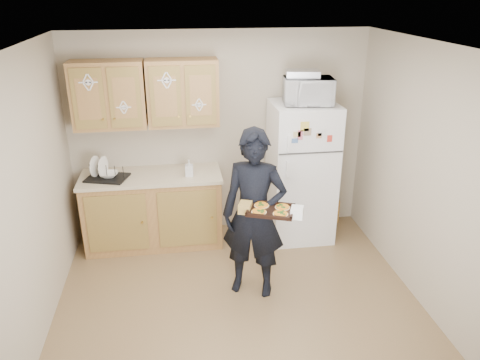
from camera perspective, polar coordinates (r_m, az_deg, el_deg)
name	(u,v)px	position (r m, az deg, el deg)	size (l,w,h in m)	color
floor	(241,311)	(4.75, 0.11, -15.69)	(3.60, 3.60, 0.00)	brown
ceiling	(241,48)	(3.76, 0.14, 15.78)	(3.60, 3.60, 0.00)	silver
wall_back	(220,135)	(5.77, -2.50, 5.50)	(3.60, 0.04, 2.50)	#B1A48F
wall_front	(291,335)	(2.60, 6.22, -18.32)	(3.60, 0.04, 2.50)	#B1A48F
wall_left	(26,208)	(4.25, -24.68, -3.12)	(0.04, 3.60, 2.50)	#B1A48F
wall_right	(433,183)	(4.69, 22.43, -0.40)	(0.04, 3.60, 2.50)	#B1A48F
refrigerator	(301,172)	(5.73, 7.45, 0.96)	(0.75, 0.70, 1.70)	white
base_cabinet	(154,211)	(5.76, -10.48, -3.71)	(1.60, 0.60, 0.86)	brown
countertop	(151,176)	(5.58, -10.80, 0.44)	(1.64, 0.64, 0.04)	beige
upper_cab_left	(109,95)	(5.47, -15.73, 9.94)	(0.80, 0.33, 0.75)	brown
upper_cab_right	(183,93)	(5.42, -6.99, 10.51)	(0.80, 0.33, 0.75)	brown
cereal_box	(331,212)	(6.37, 11.05, -3.79)	(0.20, 0.07, 0.32)	#EED754
person	(254,215)	(4.60, 1.72, -4.26)	(0.63, 0.42, 1.74)	black
baking_tray	(271,211)	(4.29, 3.77, -3.77)	(0.42, 0.31, 0.04)	black
pizza_front_left	(259,212)	(4.24, 2.33, -3.87)	(0.14, 0.14, 0.02)	orange
pizza_front_right	(280,214)	(4.21, 4.96, -4.10)	(0.14, 0.14, 0.02)	orange
pizza_back_left	(262,205)	(4.36, 2.65, -3.06)	(0.14, 0.14, 0.02)	orange
pizza_back_right	(282,207)	(4.34, 5.20, -3.29)	(0.14, 0.14, 0.02)	orange
microwave	(308,91)	(5.40, 8.30, 10.68)	(0.55, 0.37, 0.30)	white
foil_pan	(303,74)	(5.38, 7.65, 12.72)	(0.37, 0.26, 0.08)	#BAB9C1
dish_rack	(107,171)	(5.54, -15.96, 1.02)	(0.45, 0.33, 0.18)	black
bowl	(109,175)	(5.56, -15.68, 0.64)	(0.21, 0.21, 0.05)	white
soap_bottle	(189,168)	(5.43, -6.22, 1.47)	(0.09, 0.09, 0.20)	white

